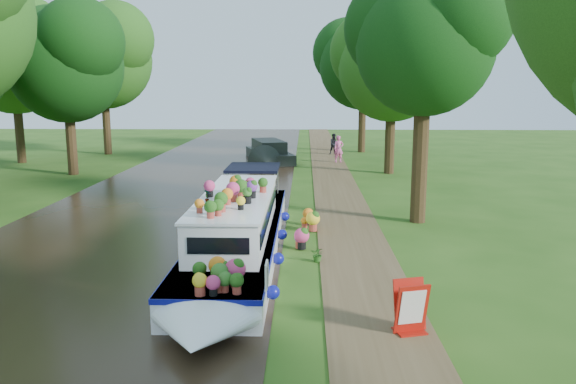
{
  "coord_description": "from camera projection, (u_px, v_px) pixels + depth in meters",
  "views": [
    {
      "loc": [
        -0.33,
        -17.16,
        4.82
      ],
      "look_at": [
        -0.91,
        1.85,
        1.3
      ],
      "focal_mm": 35.0,
      "sensor_mm": 36.0,
      "label": 1
    }
  ],
  "objects": [
    {
      "name": "tree_near_far",
      "position": [
        363.0,
        58.0,
        41.97
      ],
      "size": [
        7.59,
        7.26,
        10.3
      ],
      "color": "black",
      "rests_on": "ground"
    },
    {
      "name": "plant_boat",
      "position": [
        237.0,
        230.0,
        15.96
      ],
      "size": [
        2.29,
        13.52,
        2.28
      ],
      "color": "white",
      "rests_on": "canal_water"
    },
    {
      "name": "tree_near_mid",
      "position": [
        392.0,
        59.0,
        31.25
      ],
      "size": [
        6.9,
        6.6,
        9.4
      ],
      "color": "black",
      "rests_on": "ground"
    },
    {
      "name": "second_boat",
      "position": [
        269.0,
        153.0,
        37.43
      ],
      "size": [
        3.78,
        7.8,
        1.43
      ],
      "rotation": [
        0.0,
        0.0,
        0.27
      ],
      "color": "black",
      "rests_on": "canal_water"
    },
    {
      "name": "verge_plant",
      "position": [
        318.0,
        254.0,
        15.79
      ],
      "size": [
        0.48,
        0.45,
        0.44
      ],
      "primitive_type": "imported",
      "rotation": [
        0.0,
        0.0,
        -0.33
      ],
      "color": "#295C1B",
      "rests_on": "ground"
    },
    {
      "name": "towpath",
      "position": [
        353.0,
        243.0,
        17.69
      ],
      "size": [
        2.2,
        100.0,
        0.03
      ],
      "primitive_type": "cube",
      "color": "brown",
      "rests_on": "ground"
    },
    {
      "name": "sandwich_board",
      "position": [
        411.0,
        310.0,
        11.11
      ],
      "size": [
        0.7,
        0.68,
        1.05
      ],
      "rotation": [
        0.0,
        0.0,
        0.27
      ],
      "color": "#AA150C",
      "rests_on": "towpath"
    },
    {
      "name": "ground",
      "position": [
        315.0,
        243.0,
        17.73
      ],
      "size": [
        100.0,
        100.0,
        0.0
      ],
      "primitive_type": "plane",
      "color": "#274E13",
      "rests_on": "ground"
    },
    {
      "name": "tree_near_overhang",
      "position": [
        424.0,
        36.0,
        19.43
      ],
      "size": [
        5.52,
        5.28,
        8.99
      ],
      "color": "black",
      "rests_on": "ground"
    },
    {
      "name": "tree_far_c",
      "position": [
        66.0,
        57.0,
        30.79
      ],
      "size": [
        7.13,
        6.82,
        9.59
      ],
      "color": "black",
      "rests_on": "ground"
    },
    {
      "name": "pedestrian_pink",
      "position": [
        339.0,
        149.0,
        36.82
      ],
      "size": [
        0.71,
        0.55,
        1.75
      ],
      "primitive_type": "imported",
      "rotation": [
        0.0,
        0.0,
        0.21
      ],
      "color": "#CF558A",
      "rests_on": "towpath"
    },
    {
      "name": "tree_far_h",
      "position": [
        13.0,
        52.0,
        35.77
      ],
      "size": [
        7.82,
        7.48,
        10.49
      ],
      "color": "black",
      "rests_on": "ground"
    },
    {
      "name": "canal_water",
      "position": [
        127.0,
        241.0,
        17.91
      ],
      "size": [
        10.0,
        100.0,
        0.02
      ],
      "primitive_type": "cube",
      "color": "black",
      "rests_on": "ground"
    },
    {
      "name": "pedestrian_dark",
      "position": [
        334.0,
        144.0,
        41.24
      ],
      "size": [
        0.84,
        0.71,
        1.53
      ],
      "primitive_type": "imported",
      "rotation": [
        0.0,
        0.0,
        0.19
      ],
      "color": "black",
      "rests_on": "towpath"
    },
    {
      "name": "tree_far_d",
      "position": [
        103.0,
        52.0,
        40.52
      ],
      "size": [
        8.05,
        7.7,
        10.85
      ],
      "color": "black",
      "rests_on": "ground"
    }
  ]
}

